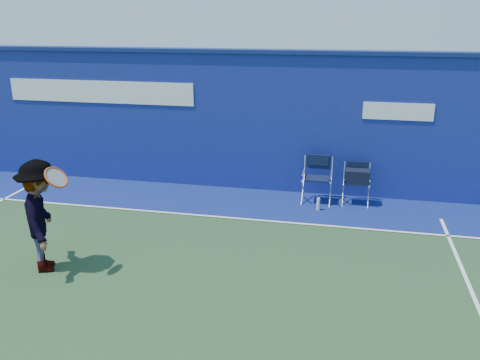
% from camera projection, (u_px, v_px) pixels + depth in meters
% --- Properties ---
extents(ground, '(80.00, 80.00, 0.00)m').
position_uv_depth(ground, '(143.00, 302.00, 7.01)').
color(ground, '#274625').
rests_on(ground, ground).
extents(stadium_wall, '(24.00, 0.50, 3.08)m').
position_uv_depth(stadium_wall, '(229.00, 119.00, 11.36)').
color(stadium_wall, navy).
rests_on(stadium_wall, ground).
extents(out_of_bounds_strip, '(24.00, 1.80, 0.01)m').
position_uv_depth(out_of_bounds_strip, '(217.00, 201.00, 10.82)').
color(out_of_bounds_strip, navy).
rests_on(out_of_bounds_strip, ground).
extents(court_lines, '(24.00, 12.00, 0.01)m').
position_uv_depth(court_lines, '(158.00, 280.00, 7.56)').
color(court_lines, white).
rests_on(court_lines, out_of_bounds_strip).
extents(directors_chair_left, '(0.58, 0.53, 0.97)m').
position_uv_depth(directors_chair_left, '(317.00, 187.00, 10.67)').
color(directors_chair_left, silver).
rests_on(directors_chair_left, ground).
extents(directors_chair_right, '(0.51, 0.46, 0.86)m').
position_uv_depth(directors_chair_right, '(356.00, 187.00, 10.54)').
color(directors_chair_right, silver).
rests_on(directors_chair_right, ground).
extents(water_bottle, '(0.07, 0.07, 0.26)m').
position_uv_depth(water_bottle, '(318.00, 204.00, 10.26)').
color(water_bottle, silver).
rests_on(water_bottle, ground).
extents(tennis_player, '(1.12, 1.30, 1.75)m').
position_uv_depth(tennis_player, '(42.00, 216.00, 7.67)').
color(tennis_player, '#EA4738').
rests_on(tennis_player, ground).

